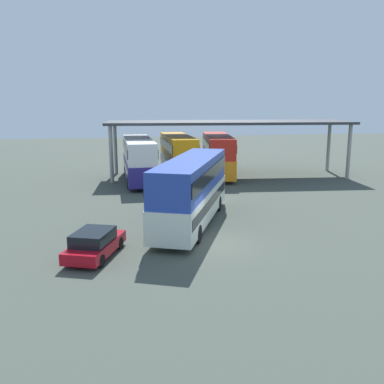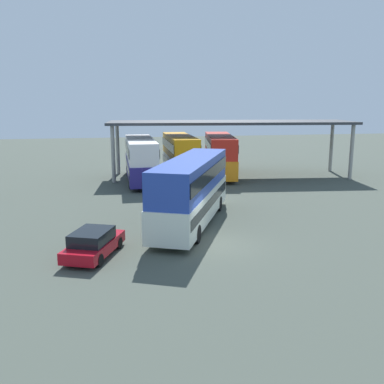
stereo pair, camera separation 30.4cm
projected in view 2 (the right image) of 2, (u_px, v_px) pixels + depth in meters
name	position (u px, v px, depth m)	size (l,w,h in m)	color
ground_plane	(215.00, 244.00, 22.82)	(140.00, 140.00, 0.00)	#434B41
double_decker_main	(192.00, 188.00, 26.20)	(6.85, 11.47, 4.06)	silver
parked_hatchback	(93.00, 243.00, 20.90)	(3.12, 4.42, 1.35)	#AA0C1A
double_decker_near_canopy	(141.00, 158.00, 40.23)	(2.65, 10.85, 4.00)	navy
double_decker_mid_row	(180.00, 155.00, 42.44)	(2.65, 10.11, 4.12)	white
double_decker_far_right	(220.00, 154.00, 43.27)	(4.19, 10.80, 4.08)	orange
depot_canopy	(231.00, 124.00, 42.31)	(24.38, 8.61, 5.49)	#33353A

